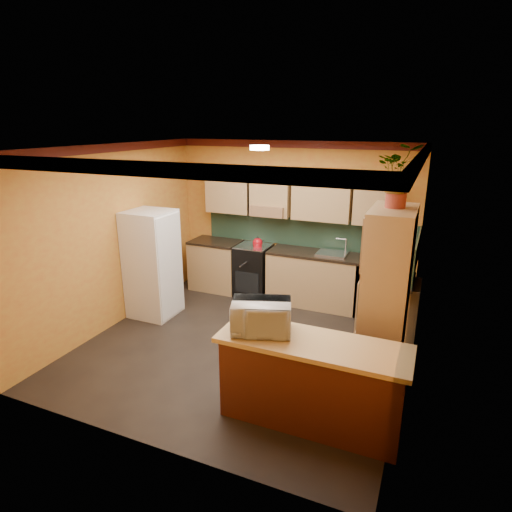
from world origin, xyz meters
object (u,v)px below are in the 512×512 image
(fridge, at_px, (152,264))
(pantry, at_px, (386,298))
(base_cabinets_back, at_px, (287,276))
(stove, at_px, (254,270))
(breakfast_bar, at_px, (311,385))
(microwave, at_px, (261,317))

(fridge, height_order, pantry, pantry)
(base_cabinets_back, height_order, pantry, pantry)
(stove, distance_m, fridge, 1.84)
(fridge, relative_size, breakfast_bar, 0.94)
(stove, height_order, breakfast_bar, stove)
(breakfast_bar, bearing_deg, microwave, 180.00)
(breakfast_bar, bearing_deg, fridge, 152.80)
(stove, relative_size, pantry, 0.43)
(breakfast_bar, bearing_deg, base_cabinets_back, 113.52)
(base_cabinets_back, distance_m, stove, 0.63)
(base_cabinets_back, relative_size, microwave, 6.10)
(base_cabinets_back, relative_size, pantry, 1.74)
(pantry, bearing_deg, base_cabinets_back, 134.66)
(fridge, bearing_deg, stove, 50.66)
(breakfast_bar, xyz_separation_m, microwave, (-0.55, 0.00, 0.66))
(stove, xyz_separation_m, fridge, (-1.14, -1.39, 0.39))
(pantry, xyz_separation_m, microwave, (-1.10, -1.10, 0.05))
(pantry, bearing_deg, microwave, -135.03)
(base_cabinets_back, height_order, microwave, microwave)
(microwave, bearing_deg, breakfast_bar, -19.34)
(breakfast_bar, bearing_deg, stove, 122.89)
(base_cabinets_back, distance_m, microwave, 3.12)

